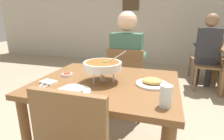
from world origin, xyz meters
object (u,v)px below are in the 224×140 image
at_px(drink_glass, 166,97).
at_px(patron_bg_left, 207,47).
at_px(dining_table_main, 107,94).
at_px(chair_bg_window, 209,55).
at_px(rice_plate, 73,90).
at_px(curry_bowl, 103,66).
at_px(chair_bg_left, 208,60).
at_px(appetizer_plate, 152,82).
at_px(chair_diner_main, 126,79).
at_px(sauce_dish, 67,75).
at_px(diner_main, 127,60).

bearing_deg(drink_glass, patron_bg_left, 74.86).
bearing_deg(dining_table_main, chair_bg_window, 64.45).
distance_m(rice_plate, drink_glass, 0.60).
distance_m(curry_bowl, chair_bg_left, 2.52).
distance_m(appetizer_plate, patron_bg_left, 2.28).
distance_m(rice_plate, appetizer_plate, 0.59).
bearing_deg(chair_diner_main, rice_plate, -97.72).
relative_size(sauce_dish, chair_bg_window, 0.10).
relative_size(dining_table_main, sauce_dish, 12.39).
bearing_deg(curry_bowl, drink_glass, -31.07).
relative_size(appetizer_plate, chair_bg_window, 0.27).
distance_m(rice_plate, chair_bg_left, 2.81).
xyz_separation_m(rice_plate, chair_bg_left, (1.31, 2.47, -0.26)).
height_order(dining_table_main, rice_plate, rice_plate).
xyz_separation_m(diner_main, patron_bg_left, (1.13, 1.39, 0.00)).
distance_m(dining_table_main, appetizer_plate, 0.38).
xyz_separation_m(sauce_dish, drink_glass, (0.83, -0.33, 0.05)).
height_order(dining_table_main, chair_bg_window, chair_bg_window).
distance_m(dining_table_main, sauce_dish, 0.40).
xyz_separation_m(rice_plate, sauce_dish, (-0.23, 0.32, -0.01)).
bearing_deg(diner_main, chair_diner_main, -90.00).
height_order(diner_main, drink_glass, diner_main).
distance_m(chair_diner_main, appetizer_plate, 0.84).
height_order(chair_bg_left, chair_bg_window, same).
bearing_deg(chair_bg_left, chair_bg_window, 78.06).
bearing_deg(diner_main, rice_plate, -97.49).
bearing_deg(chair_bg_window, diner_main, -123.96).
xyz_separation_m(diner_main, chair_bg_window, (1.27, 1.89, -0.24)).
bearing_deg(rice_plate, appetizer_plate, 31.93).
relative_size(diner_main, sauce_dish, 14.56).
relative_size(drink_glass, chair_bg_left, 0.14).
bearing_deg(drink_glass, chair_bg_left, 74.07).
distance_m(diner_main, drink_glass, 1.18).
xyz_separation_m(chair_diner_main, drink_glass, (0.46, -1.05, 0.30)).
relative_size(curry_bowl, drink_glass, 2.56).
bearing_deg(curry_bowl, appetizer_plate, 5.14).
relative_size(appetizer_plate, sauce_dish, 2.67).
bearing_deg(patron_bg_left, chair_diner_main, -128.42).
bearing_deg(chair_bg_left, rice_plate, -117.92).
relative_size(curry_bowl, chair_bg_window, 0.37).
bearing_deg(drink_glass, appetizer_plate, 107.19).
xyz_separation_m(curry_bowl, patron_bg_left, (1.15, 2.18, -0.13)).
xyz_separation_m(appetizer_plate, chair_bg_window, (0.91, 2.64, -0.26)).
bearing_deg(rice_plate, patron_bg_left, 62.68).
xyz_separation_m(chair_diner_main, sauce_dish, (-0.37, -0.71, 0.25)).
relative_size(dining_table_main, chair_bg_left, 1.24).
distance_m(curry_bowl, rice_plate, 0.32).
distance_m(curry_bowl, chair_bg_window, 2.99).
distance_m(diner_main, curry_bowl, 0.80).
xyz_separation_m(chair_bg_left, patron_bg_left, (-0.04, -0.02, 0.24)).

